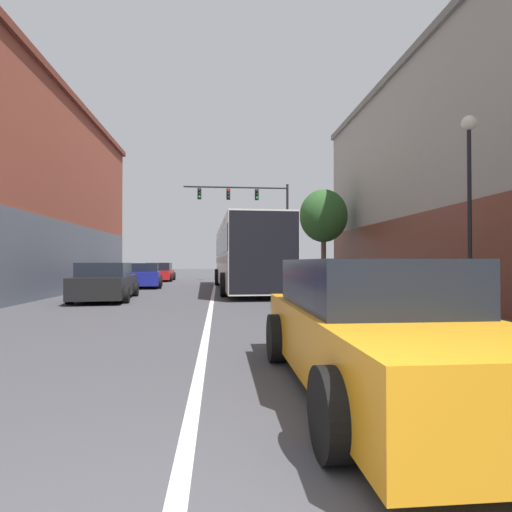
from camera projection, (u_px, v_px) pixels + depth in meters
name	position (u px, v px, depth m)	size (l,w,h in m)	color
lane_center_line	(213.00, 295.00, 17.35)	(0.14, 44.29, 0.01)	silver
building_right_storefront	(510.00, 171.00, 14.96)	(7.61, 21.59, 9.48)	#9E998E
bus	(246.00, 253.00, 20.58)	(3.27, 13.05, 3.32)	silver
hatchback_foreground	(372.00, 327.00, 4.46)	(2.01, 4.61, 1.46)	orange
parked_car_left_near	(106.00, 282.00, 15.01)	(2.34, 4.77, 1.40)	black
parked_car_left_mid	(160.00, 272.00, 29.90)	(2.17, 4.35, 1.37)	red
parked_car_left_far	(142.00, 276.00, 22.18)	(2.46, 4.00, 1.36)	navy
traffic_signal_gantry	(255.00, 209.00, 29.78)	(7.83, 0.36, 7.28)	black
street_lamp	(469.00, 188.00, 9.99)	(0.37, 0.37, 5.11)	black
street_tree_near	(324.00, 216.00, 21.44)	(2.58, 2.32, 5.33)	brown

